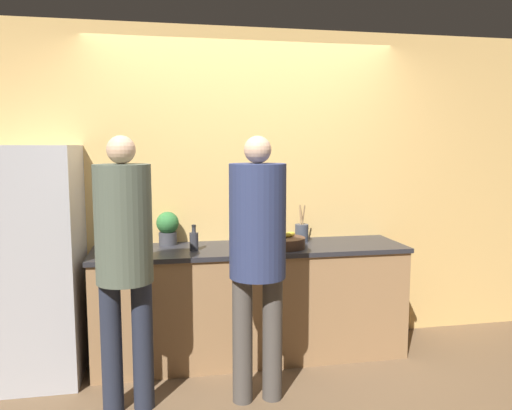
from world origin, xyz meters
The scene contains 12 objects.
ground_plane centered at (0.00, 0.00, 0.00)m, with size 14.00×14.00×0.00m, color brown.
wall_back centered at (0.00, 0.67, 1.30)m, with size 5.20×0.06×2.60m.
counter centered at (0.00, 0.36, 0.44)m, with size 2.41×0.65×0.88m.
refrigerator centered at (-1.65, 0.30, 0.83)m, with size 0.78×0.71×1.66m.
person_left centered at (-0.91, -0.31, 1.03)m, with size 0.35×0.35×1.72m.
person_center centered at (-0.08, -0.35, 1.04)m, with size 0.36×0.36×1.72m.
fruit_bowl centered at (0.23, 0.26, 0.92)m, with size 0.34×0.34×0.12m.
utensil_crock centered at (0.45, 0.48, 0.96)m, with size 0.11×0.11×0.30m.
bottle_dark centered at (-0.44, 0.29, 0.96)m, with size 0.07×0.07×0.19m.
bottle_clear centered at (-1.06, 0.19, 0.95)m, with size 0.06×0.06×0.18m.
cup_black centered at (-0.05, 0.38, 0.93)m, with size 0.09×0.09×0.10m.
potted_plant centered at (-0.63, 0.55, 1.02)m, with size 0.18×0.18×0.26m.
Camera 1 is at (-0.68, -3.40, 1.66)m, focal length 35.00 mm.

